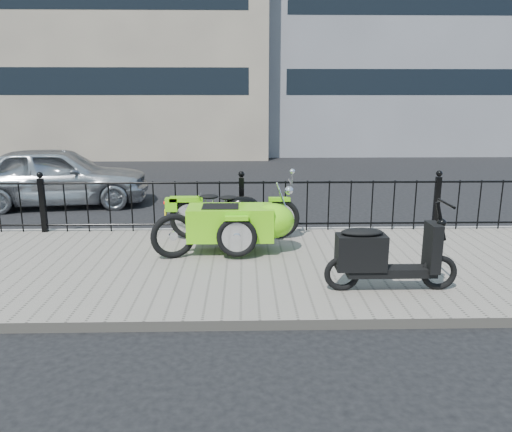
{
  "coord_description": "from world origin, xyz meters",
  "views": [
    {
      "loc": [
        0.04,
        -7.36,
        2.48
      ],
      "look_at": [
        0.22,
        -0.1,
        0.72
      ],
      "focal_mm": 35.0,
      "sensor_mm": 36.0,
      "label": 1
    }
  ],
  "objects_px": {
    "motorcycle_sidecar": "(242,220)",
    "sedan_car": "(57,176)",
    "spare_tire": "(173,236)",
    "scooter": "(382,257)"
  },
  "relations": [
    {
      "from": "motorcycle_sidecar",
      "to": "spare_tire",
      "type": "xyz_separation_m",
      "value": [
        -1.02,
        -0.42,
        -0.13
      ]
    },
    {
      "from": "scooter",
      "to": "spare_tire",
      "type": "xyz_separation_m",
      "value": [
        -2.75,
        1.32,
        -0.1
      ]
    },
    {
      "from": "motorcycle_sidecar",
      "to": "sedan_car",
      "type": "height_order",
      "value": "sedan_car"
    },
    {
      "from": "motorcycle_sidecar",
      "to": "scooter",
      "type": "bearing_deg",
      "value": -45.22
    },
    {
      "from": "spare_tire",
      "to": "sedan_car",
      "type": "bearing_deg",
      "value": 126.95
    },
    {
      "from": "scooter",
      "to": "sedan_car",
      "type": "relative_size",
      "value": 0.41
    },
    {
      "from": "scooter",
      "to": "motorcycle_sidecar",
      "type": "bearing_deg",
      "value": 134.78
    },
    {
      "from": "spare_tire",
      "to": "sedan_car",
      "type": "distance_m",
      "value": 5.36
    },
    {
      "from": "motorcycle_sidecar",
      "to": "sedan_car",
      "type": "bearing_deg",
      "value": 137.67
    },
    {
      "from": "motorcycle_sidecar",
      "to": "sedan_car",
      "type": "xyz_separation_m",
      "value": [
        -4.24,
        3.86,
        0.1
      ]
    }
  ]
}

